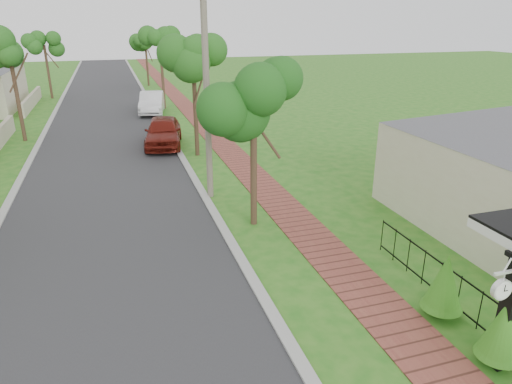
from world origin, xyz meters
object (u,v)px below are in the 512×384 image
parked_car_red (163,132)px  utility_pole (207,97)px  parked_car_white (152,103)px  near_tree (254,104)px  station_clock (502,288)px  porch_post (508,316)px

parked_car_red → utility_pole: bearing=-74.7°
parked_car_white → near_tree: 21.58m
station_clock → utility_pole: bearing=105.8°
porch_post → station_clock: porch_post is taller
near_tree → utility_pole: utility_pole is taller
parked_car_white → near_tree: size_ratio=0.91×
near_tree → utility_pole: size_ratio=0.67×
porch_post → parked_car_white: bearing=98.1°
near_tree → station_clock: 8.73m
parked_car_white → near_tree: near_tree is taller
parked_car_red → parked_car_white: (0.33, 9.93, -0.02)m
porch_post → utility_pole: 11.92m
porch_post → parked_car_red: (-4.48, 19.35, -0.32)m
utility_pole → station_clock: 11.75m
porch_post → station_clock: 0.98m
utility_pole → near_tree: bearing=-73.8°
parked_car_white → parked_car_red: bearing=-82.6°
porch_post → near_tree: near_tree is taller
parked_car_red → parked_car_white: bearing=97.7°
station_clock → parked_car_white: bearing=97.1°
parked_car_white → utility_pole: bearing=-79.2°
porch_post → parked_car_red: size_ratio=0.54×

